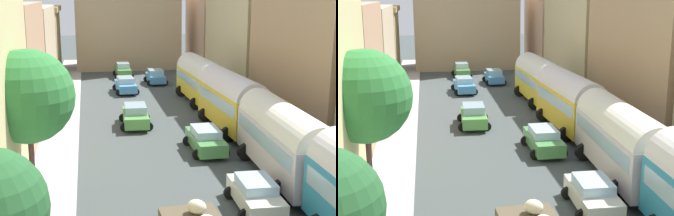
% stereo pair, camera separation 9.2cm
% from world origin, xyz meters
% --- Properties ---
extents(ground_plane, '(154.00, 154.00, 0.00)m').
position_xyz_m(ground_plane, '(0.00, 27.00, 0.00)').
color(ground_plane, '#3F4646').
extents(sidewalk_left, '(2.50, 70.00, 0.14)m').
position_xyz_m(sidewalk_left, '(-7.25, 27.00, 0.07)').
color(sidewalk_left, '#A7A4A3').
rests_on(sidewalk_left, ground).
extents(sidewalk_right, '(2.50, 70.00, 0.14)m').
position_xyz_m(sidewalk_right, '(7.25, 27.00, 0.07)').
color(sidewalk_right, '#A6A7A1').
rests_on(sidewalk_right, ground).
extents(building_left_3, '(4.05, 13.94, 8.23)m').
position_xyz_m(building_left_3, '(-10.52, 39.71, 4.12)').
color(building_left_3, '#CAB492').
rests_on(building_left_3, ground).
extents(building_left_4, '(5.85, 9.59, 7.93)m').
position_xyz_m(building_left_4, '(-11.16, 51.86, 3.99)').
color(building_left_4, tan).
rests_on(building_left_4, ground).
extents(building_right_2, '(5.74, 13.91, 11.30)m').
position_xyz_m(building_right_2, '(11.11, 25.22, 5.67)').
color(building_right_2, tan).
rests_on(building_right_2, ground).
extents(building_right_3, '(4.93, 14.69, 12.44)m').
position_xyz_m(building_right_3, '(10.96, 40.27, 6.22)').
color(building_right_3, '#CCBD8A').
rests_on(building_right_3, ground).
extents(building_right_4, '(6.34, 10.53, 10.91)m').
position_xyz_m(building_right_4, '(11.38, 53.71, 5.48)').
color(building_right_4, '#CEA789').
rests_on(building_right_4, ground).
extents(distant_church, '(12.96, 6.47, 22.05)m').
position_xyz_m(distant_church, '(0.00, 54.49, 7.58)').
color(distant_church, tan).
rests_on(distant_church, ground).
extents(parked_bus_1, '(3.42, 8.98, 3.97)m').
position_xyz_m(parked_bus_1, '(4.60, 15.50, 2.20)').
color(parked_bus_1, silver).
rests_on(parked_bus_1, ground).
extents(parked_bus_2, '(3.50, 8.52, 4.09)m').
position_xyz_m(parked_bus_2, '(4.60, 24.50, 2.26)').
color(parked_bus_2, yellow).
rests_on(parked_bus_2, ground).
extents(parked_bus_3, '(3.55, 8.59, 3.94)m').
position_xyz_m(parked_bus_3, '(4.60, 33.50, 2.15)').
color(parked_bus_3, yellow).
rests_on(parked_bus_3, ground).
extents(car_0, '(2.43, 4.31, 1.60)m').
position_xyz_m(car_0, '(-1.95, 26.66, 0.80)').
color(car_0, '#569848').
rests_on(car_0, ground).
extents(car_1, '(2.44, 4.35, 1.53)m').
position_xyz_m(car_1, '(-1.66, 38.66, 0.77)').
color(car_1, '#468ECB').
rests_on(car_1, ground).
extents(car_2, '(2.22, 4.31, 1.69)m').
position_xyz_m(car_2, '(-1.24, 47.32, 0.84)').
color(car_2, '#549249').
rests_on(car_2, ground).
extents(car_3, '(2.33, 3.89, 1.45)m').
position_xyz_m(car_3, '(1.93, 12.11, 0.74)').
color(car_3, beige).
rests_on(car_3, ground).
extents(car_4, '(2.29, 4.29, 1.51)m').
position_xyz_m(car_4, '(1.69, 20.23, 0.77)').
color(car_4, '#4C8B48').
rests_on(car_4, ground).
extents(car_5, '(2.32, 3.87, 1.52)m').
position_xyz_m(car_5, '(1.90, 42.82, 0.77)').
color(car_5, '#4789C4').
rests_on(car_5, ground).
extents(roadside_tree_1, '(4.18, 4.18, 7.17)m').
position_xyz_m(roadside_tree_1, '(-7.90, 14.39, 5.07)').
color(roadside_tree_1, brown).
rests_on(roadside_tree_1, ground).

